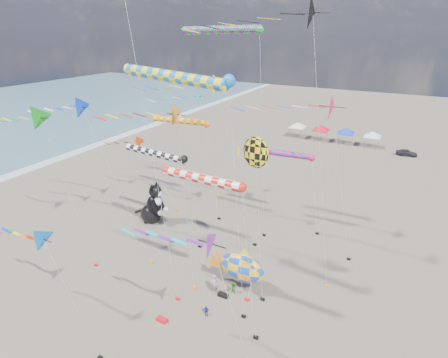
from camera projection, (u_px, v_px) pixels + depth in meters
delta_kite_0 at (148, 119)px, 27.23m from camera, size 10.79×2.08×16.63m
delta_kite_1 at (192, 245)px, 18.59m from camera, size 10.13×1.86×12.38m
delta_kite_2 at (32, 247)px, 23.88m from camera, size 10.20×1.97×9.28m
delta_kite_3 at (308, 17)px, 24.60m from camera, size 13.13×2.56×24.05m
delta_kite_4 at (92, 108)px, 31.46m from camera, size 11.68×2.19×16.47m
delta_kite_6 at (194, 97)px, 44.96m from camera, size 10.02×1.97×14.93m
delta_kite_7 at (140, 144)px, 43.91m from camera, size 10.44×1.88×9.58m
delta_kite_8 at (47, 119)px, 30.27m from camera, size 9.57×2.45×15.92m
delta_kite_9 at (323, 110)px, 31.54m from camera, size 13.50×2.78×16.56m
delta_kite_10 at (205, 87)px, 33.98m from camera, size 14.30×2.22×17.93m
windsock_0 at (225, 31)px, 33.42m from camera, size 9.80×0.81×21.99m
windsock_1 at (289, 155)px, 38.20m from camera, size 7.38×0.68×9.35m
windsock_2 at (158, 154)px, 35.82m from camera, size 8.96×0.78×10.26m
windsock_3 at (178, 78)px, 23.43m from camera, size 10.24×0.86×19.13m
windsock_4 at (205, 180)px, 23.52m from camera, size 7.80×0.72×12.73m
windsock_5 at (181, 121)px, 40.72m from camera, size 9.58×0.74×12.15m
angelfish_kite at (253, 153)px, 27.90m from camera, size 3.74×3.02×13.94m
cat_inflatable at (152, 202)px, 41.50m from camera, size 4.03×2.05×5.41m
fish_inflatable at (241, 268)px, 30.61m from camera, size 5.65×2.16×4.57m
person_adult at (215, 284)px, 30.81m from camera, size 0.82×0.75×1.89m
child_green at (233, 288)px, 30.86m from camera, size 0.61×0.50×1.18m
child_blue at (206, 311)px, 28.51m from camera, size 0.63×0.41×1.00m
kite_bag_0 at (223, 295)px, 30.69m from camera, size 0.90×0.44×0.30m
kite_bag_1 at (162, 320)px, 28.10m from camera, size 0.90×0.44×0.30m
tent_row at (334, 127)px, 71.01m from camera, size 19.20×4.20×3.80m
parked_car at (407, 153)px, 64.36m from camera, size 3.77×1.86×1.24m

